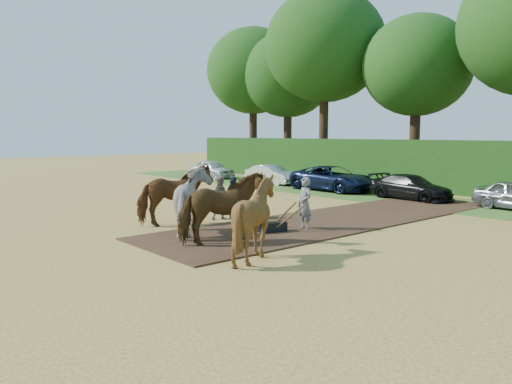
# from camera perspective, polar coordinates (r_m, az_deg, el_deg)

# --- Properties ---
(ground) EXTENTS (120.00, 120.00, 0.00)m
(ground) POSITION_cam_1_polar(r_m,az_deg,el_deg) (16.67, -9.94, -5.09)
(ground) COLOR gold
(ground) RESTS_ON ground
(earth_strip) EXTENTS (4.50, 17.00, 0.05)m
(earth_strip) POSITION_cam_1_polar(r_m,az_deg,el_deg) (20.08, 9.81, -3.01)
(earth_strip) COLOR #472D1C
(earth_strip) RESTS_ON ground
(grass_verge) EXTENTS (50.00, 5.00, 0.03)m
(grass_verge) POSITION_cam_1_polar(r_m,az_deg,el_deg) (26.58, 16.95, -0.85)
(grass_verge) COLOR #38601E
(grass_verge) RESTS_ON ground
(hedgerow) EXTENTS (46.00, 1.60, 3.00)m
(hedgerow) POSITION_cam_1_polar(r_m,az_deg,el_deg) (30.33, 21.62, 2.69)
(hedgerow) COLOR #14380F
(hedgerow) RESTS_ON ground
(spectator_near) EXTENTS (0.98, 1.05, 1.72)m
(spectator_near) POSITION_cam_1_polar(r_m,az_deg,el_deg) (19.60, -3.99, -0.69)
(spectator_near) COLOR #C3B499
(spectator_near) RESTS_ON ground
(spectator_far) EXTENTS (0.71, 1.08, 1.70)m
(spectator_far) POSITION_cam_1_polar(r_m,az_deg,el_deg) (19.75, -2.67, -0.65)
(spectator_far) COLOR #272C35
(spectator_far) RESTS_ON ground
(plough_team) EXTENTS (7.74, 5.48, 2.24)m
(plough_team) POSITION_cam_1_polar(r_m,az_deg,el_deg) (15.93, -5.16, -1.50)
(plough_team) COLOR brown
(plough_team) RESTS_ON ground
(parked_cars) EXTENTS (41.73, 2.78, 1.47)m
(parked_cars) POSITION_cam_1_polar(r_m,az_deg,el_deg) (25.41, 21.94, 0.14)
(parked_cars) COLOR silver
(parked_cars) RESTS_ON ground
(treeline) EXTENTS (48.70, 10.60, 14.21)m
(treeline) POSITION_cam_1_polar(r_m,az_deg,el_deg) (34.33, 22.16, 15.60)
(treeline) COLOR #382616
(treeline) RESTS_ON ground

